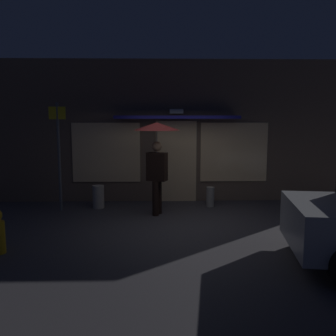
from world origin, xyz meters
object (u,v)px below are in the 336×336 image
(person_with_umbrella, at_px, (157,145))
(sidewalk_bollard, at_px, (210,197))
(street_sign_post, at_px, (59,151))
(sidewalk_bollard_2, at_px, (98,197))

(person_with_umbrella, height_order, sidewalk_bollard, person_with_umbrella)
(street_sign_post, bearing_deg, sidewalk_bollard_2, 15.48)
(person_with_umbrella, relative_size, sidewalk_bollard, 4.26)
(person_with_umbrella, relative_size, sidewalk_bollard_2, 3.76)
(street_sign_post, relative_size, sidewalk_bollard, 5.17)
(person_with_umbrella, bearing_deg, sidewalk_bollard, 50.37)
(person_with_umbrella, bearing_deg, street_sign_post, -168.36)
(sidewalk_bollard_2, bearing_deg, street_sign_post, -164.52)
(person_with_umbrella, distance_m, street_sign_post, 2.43)
(sidewalk_bollard, bearing_deg, person_with_umbrella, -151.61)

